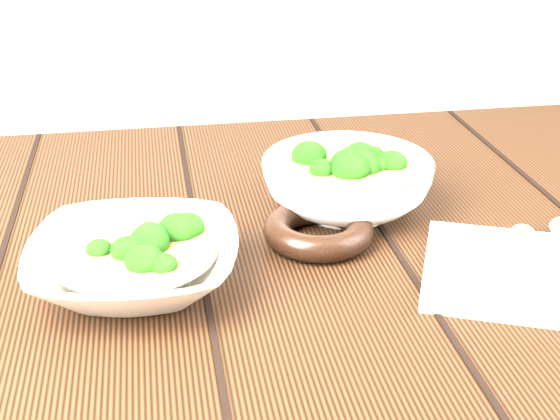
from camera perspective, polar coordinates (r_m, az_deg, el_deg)
name	(u,v)px	position (r m, az deg, el deg)	size (l,w,h in m)	color
table	(223,349)	(0.87, -4.17, -10.10)	(1.20, 0.80, 0.75)	black
soup_bowl_front	(134,261)	(0.74, -10.62, -3.70)	(0.22, 0.22, 0.06)	white
soup_bowl_back	(347,182)	(0.88, 4.91, 2.04)	(0.24, 0.24, 0.07)	white
trivet	(318,230)	(0.82, 2.83, -1.45)	(0.12, 0.12, 0.03)	black
napkin	(533,275)	(0.79, 18.03, -4.52)	(0.21, 0.17, 0.01)	#BBB19B
spoon_left	(523,249)	(0.81, 17.33, -2.72)	(0.09, 0.16, 0.01)	#AFA99B
spoon_right	(559,240)	(0.84, 19.72, -2.05)	(0.11, 0.15, 0.01)	#AFA99B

